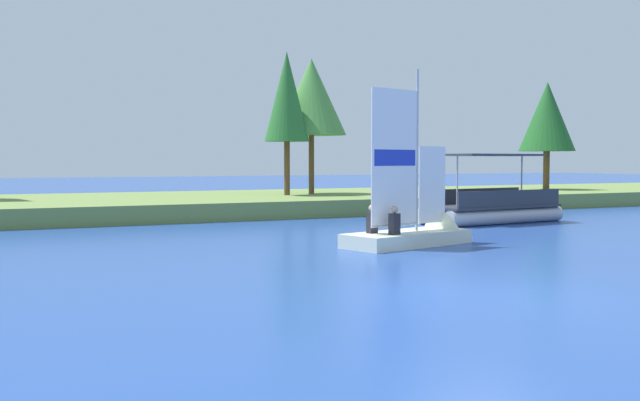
% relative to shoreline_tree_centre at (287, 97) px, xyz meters
% --- Properties ---
extents(ground_plane, '(200.00, 200.00, 0.00)m').
position_rel_shoreline_tree_centre_xyz_m(ground_plane, '(-5.91, -22.40, -5.50)').
color(ground_plane, '#234793').
extents(shore_bank, '(80.00, 12.04, 0.74)m').
position_rel_shoreline_tree_centre_xyz_m(shore_bank, '(-5.91, 0.77, -5.13)').
color(shore_bank, olive).
rests_on(shore_bank, ground).
extents(shoreline_tree_centre, '(2.17, 2.17, 6.97)m').
position_rel_shoreline_tree_centre_xyz_m(shoreline_tree_centre, '(0.00, 0.00, 0.00)').
color(shoreline_tree_centre, brown).
rests_on(shoreline_tree_centre, shore_bank).
extents(shoreline_tree_midright, '(3.55, 3.55, 6.83)m').
position_rel_shoreline_tree_centre_xyz_m(shoreline_tree_midright, '(1.71, 0.81, 0.13)').
color(shoreline_tree_midright, brown).
rests_on(shoreline_tree_midright, shore_bank).
extents(shoreline_tree_right, '(3.22, 3.22, 6.24)m').
position_rel_shoreline_tree_centre_xyz_m(shoreline_tree_right, '(16.45, -0.13, -0.54)').
color(shoreline_tree_right, brown).
rests_on(shoreline_tree_right, shore_bank).
extents(wooden_dock, '(1.73, 4.47, 0.54)m').
position_rel_shoreline_tree_centre_xyz_m(wooden_dock, '(7.01, -6.98, -5.23)').
color(wooden_dock, brown).
rests_on(wooden_dock, ground).
extents(sailboat, '(4.71, 2.54, 5.53)m').
position_rel_shoreline_tree_centre_xyz_m(sailboat, '(-2.15, -15.04, -5.13)').
color(sailboat, silver).
rests_on(sailboat, ground).
extents(pontoon_boat, '(6.07, 2.91, 2.69)m').
position_rel_shoreline_tree_centre_xyz_m(pontoon_boat, '(4.31, -10.04, -4.84)').
color(pontoon_boat, '#B2B2B7').
rests_on(pontoon_boat, ground).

